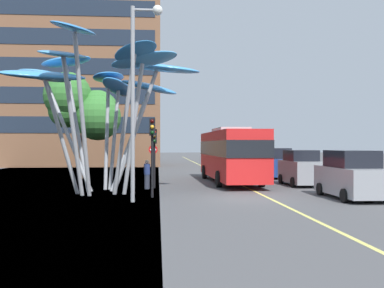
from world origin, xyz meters
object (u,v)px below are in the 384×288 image
leaf_sculpture (100,77)px  street_lamp (139,79)px  car_parked_mid (301,169)px  pedestrian (147,174)px  red_bus (230,153)px  no_entry_sign (153,157)px  traffic_light_kerb_near (152,140)px  car_parked_near (351,176)px  car_parked_far (277,164)px  traffic_light_kerb_far (154,145)px

leaf_sculpture → street_lamp: 4.80m
leaf_sculpture → street_lamp: size_ratio=1.23×
car_parked_mid → pedestrian: bearing=-170.9°
red_bus → no_entry_sign: bearing=166.6°
red_bus → traffic_light_kerb_near: size_ratio=3.11×
car_parked_near → street_lamp: size_ratio=0.54×
leaf_sculpture → no_entry_sign: 8.09m
traffic_light_kerb_near → pedestrian: (-0.34, 4.04, -1.85)m
traffic_light_kerb_near → no_entry_sign: 9.07m
pedestrian → car_parked_far: bearing=39.0°
leaf_sculpture → traffic_light_kerb_near: bearing=-45.1°
traffic_light_kerb_near → car_parked_near: traffic_light_kerb_near is taller
traffic_light_kerb_far → street_lamp: size_ratio=0.39×
pedestrian → traffic_light_kerb_near: bearing=-85.2°
car_parked_far → street_lamp: bearing=-126.2°
car_parked_near → pedestrian: size_ratio=2.80×
leaf_sculpture → pedestrian: (2.38, 1.32, -5.15)m
traffic_light_kerb_near → street_lamp: 3.07m
traffic_light_kerb_near → red_bus: bearing=57.7°
red_bus → street_lamp: bearing=-120.6°
traffic_light_kerb_far → leaf_sculpture: bearing=-149.4°
red_bus → car_parked_mid: (3.90, -2.31, -0.92)m
red_bus → car_parked_near: size_ratio=2.53×
car_parked_near → traffic_light_kerb_near: bearing=173.7°
traffic_light_kerb_near → pedestrian: bearing=94.8°
traffic_light_kerb_near → car_parked_near: size_ratio=0.81×
car_parked_far → traffic_light_kerb_near: bearing=-127.9°
pedestrian → red_bus: bearing=35.6°
car_parked_near → leaf_sculpture: bearing=162.5°
traffic_light_kerb_far → no_entry_sign: traffic_light_kerb_far is taller
red_bus → no_entry_sign: (-5.01, 1.19, -0.31)m
traffic_light_kerb_near → car_parked_near: (9.07, -1.00, -1.63)m
red_bus → street_lamp: street_lamp is taller
leaf_sculpture → no_entry_sign: leaf_sculpture is taller
no_entry_sign → red_bus: bearing=-13.4°
car_parked_mid → traffic_light_kerb_far: bearing=-172.6°
street_lamp → red_bus: bearing=59.4°
car_parked_near → no_entry_sign: size_ratio=1.86×
car_parked_mid → no_entry_sign: (-8.91, 3.50, 0.62)m
leaf_sculpture → car_parked_far: (11.76, 8.90, -4.93)m
leaf_sculpture → car_parked_near: 13.30m
red_bus → car_parked_mid: size_ratio=2.84×
car_parked_near → car_parked_far: size_ratio=1.08×
traffic_light_kerb_near → traffic_light_kerb_far: (0.06, 4.37, -0.25)m
car_parked_mid → pedestrian: 9.31m
street_lamp → traffic_light_kerb_near: bearing=69.8°
red_bus → leaf_sculpture: bearing=-146.4°
red_bus → traffic_light_kerb_far: bearing=-144.8°
traffic_light_kerb_far → car_parked_far: traffic_light_kerb_far is taller
car_parked_far → no_entry_sign: bearing=-164.0°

